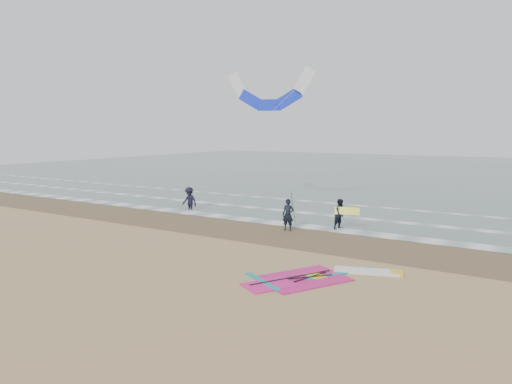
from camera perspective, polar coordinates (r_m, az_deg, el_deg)
The scene contains 11 objects.
ground at distance 18.05m, azimuth -4.07°, elevation -9.10°, with size 120.00×120.00×0.00m, color tan.
sea_water at distance 63.11m, azimuth 21.96°, elevation 2.37°, with size 120.00×80.00×0.02m, color #47605E.
wet_sand_band at distance 23.04m, azimuth 4.60°, elevation -5.40°, with size 120.00×5.00×0.01m, color brown.
foam_waterline at distance 27.00m, azimuth 8.83°, elevation -3.48°, with size 120.00×9.15×0.02m.
windsurf_rig at distance 16.68m, azimuth 8.16°, elevation -10.46°, with size 5.05×4.78×0.12m.
person_standing at distance 23.94m, azimuth 4.02°, elevation -2.86°, with size 0.61×0.40×1.68m, color black.
person_walking at distance 24.58m, azimuth 10.52°, elevation -2.74°, with size 0.80×0.62×1.64m, color black.
person_wading at distance 30.73m, azimuth -8.33°, elevation -0.44°, with size 1.19×0.68×1.84m, color black.
held_pole at distance 23.74m, azimuth 4.68°, elevation -1.99°, with size 0.17×0.86×1.82m.
carried_kiteboard at distance 24.32m, azimuth 11.33°, elevation -2.35°, with size 1.30×0.51×0.39m.
surf_kite at distance 31.47m, azimuth 1.70°, elevation 12.16°, with size 7.28×4.12×8.09m.
Camera 1 is at (10.01, -14.10, 5.19)m, focal length 32.00 mm.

